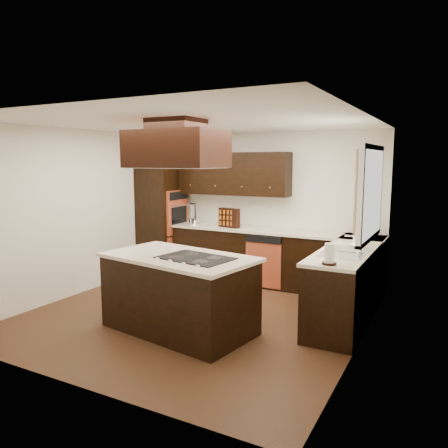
{
  "coord_description": "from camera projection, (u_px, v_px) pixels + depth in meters",
  "views": [
    {
      "loc": [
        2.94,
        -4.75,
        2.02
      ],
      "look_at": [
        0.1,
        0.6,
        1.15
      ],
      "focal_mm": 35.0,
      "sensor_mm": 36.0,
      "label": 1
    }
  ],
  "objects": [
    {
      "name": "floor",
      "position": [
        196.0,
        315.0,
        5.81
      ],
      "size": [
        4.2,
        4.2,
        0.02
      ],
      "primitive_type": "cube",
      "color": "brown",
      "rests_on": "ground"
    },
    {
      "name": "ceiling",
      "position": [
        194.0,
        122.0,
        5.45
      ],
      "size": [
        4.2,
        4.2,
        0.02
      ],
      "primitive_type": "cube",
      "color": "white",
      "rests_on": "ground"
    },
    {
      "name": "wall_back",
      "position": [
        260.0,
        207.0,
        7.47
      ],
      "size": [
        4.2,
        0.02,
        2.5
      ],
      "primitive_type": "cube",
      "color": "white",
      "rests_on": "ground"
    },
    {
      "name": "wall_front",
      "position": [
        67.0,
        251.0,
        3.78
      ],
      "size": [
        4.2,
        0.02,
        2.5
      ],
      "primitive_type": "cube",
      "color": "white",
      "rests_on": "ground"
    },
    {
      "name": "wall_left",
      "position": [
        77.0,
        213.0,
        6.61
      ],
      "size": [
        0.02,
        4.2,
        2.5
      ],
      "primitive_type": "cube",
      "color": "white",
      "rests_on": "ground"
    },
    {
      "name": "wall_right",
      "position": [
        364.0,
        234.0,
        4.65
      ],
      "size": [
        0.02,
        4.2,
        2.5
      ],
      "primitive_type": "cube",
      "color": "white",
      "rests_on": "ground"
    },
    {
      "name": "oven_column",
      "position": [
        162.0,
        214.0,
        7.97
      ],
      "size": [
        0.65,
        0.75,
        2.12
      ],
      "primitive_type": "cube",
      "color": "black",
      "rests_on": "floor"
    },
    {
      "name": "wall_oven_face",
      "position": [
        178.0,
        212.0,
        7.8
      ],
      "size": [
        0.05,
        0.62,
        0.78
      ],
      "primitive_type": "cube",
      "color": "#B44B2A",
      "rests_on": "oven_column"
    },
    {
      "name": "base_cabinets_back",
      "position": [
        254.0,
        257.0,
        7.3
      ],
      "size": [
        2.93,
        0.6,
        0.88
      ],
      "primitive_type": "cube",
      "color": "black",
      "rests_on": "floor"
    },
    {
      "name": "base_cabinets_right",
      "position": [
        350.0,
        284.0,
        5.69
      ],
      "size": [
        0.6,
        2.4,
        0.88
      ],
      "primitive_type": "cube",
      "color": "black",
      "rests_on": "floor"
    },
    {
      "name": "countertop_back",
      "position": [
        254.0,
        230.0,
        7.22
      ],
      "size": [
        2.93,
        0.63,
        0.04
      ],
      "primitive_type": "cube",
      "color": "beige",
      "rests_on": "base_cabinets_back"
    },
    {
      "name": "countertop_right",
      "position": [
        350.0,
        249.0,
        5.64
      ],
      "size": [
        0.63,
        2.4,
        0.04
      ],
      "primitive_type": "cube",
      "color": "beige",
      "rests_on": "base_cabinets_right"
    },
    {
      "name": "upper_cabinets",
      "position": [
        233.0,
        174.0,
        7.43
      ],
      "size": [
        2.0,
        0.34,
        0.72
      ],
      "primitive_type": "cube",
      "color": "black",
      "rests_on": "wall_back"
    },
    {
      "name": "dishwasher_front",
      "position": [
        263.0,
        265.0,
        6.91
      ],
      "size": [
        0.6,
        0.05,
        0.72
      ],
      "primitive_type": "cube",
      "color": "#B44B2A",
      "rests_on": "floor"
    },
    {
      "name": "window_frame",
      "position": [
        371.0,
        193.0,
        5.09
      ],
      "size": [
        0.06,
        1.32,
        1.12
      ],
      "primitive_type": "cube",
      "color": "white",
      "rests_on": "wall_right"
    },
    {
      "name": "window_pane",
      "position": [
        373.0,
        194.0,
        5.08
      ],
      "size": [
        0.0,
        1.2,
        1.0
      ],
      "primitive_type": "cube",
      "color": "white",
      "rests_on": "wall_right"
    },
    {
      "name": "curtain_left",
      "position": [
        359.0,
        191.0,
        4.74
      ],
      "size": [
        0.02,
        0.34,
        0.9
      ],
      "primitive_type": "cube",
      "color": "beige",
      "rests_on": "wall_right"
    },
    {
      "name": "curtain_right",
      "position": [
        372.0,
        187.0,
        5.48
      ],
      "size": [
        0.02,
        0.34,
        0.9
      ],
      "primitive_type": "cube",
      "color": "beige",
      "rests_on": "wall_right"
    },
    {
      "name": "sink_rim",
      "position": [
        345.0,
        252.0,
        5.32
      ],
      "size": [
        0.52,
        0.84,
        0.01
      ],
      "primitive_type": "cube",
      "color": "silver",
      "rests_on": "countertop_right"
    },
    {
      "name": "island",
      "position": [
        179.0,
        295.0,
        5.22
      ],
      "size": [
        1.87,
        1.21,
        0.88
      ],
      "primitive_type": "cube",
      "rotation": [
        0.0,
        0.0,
        -0.16
      ],
      "color": "black",
      "rests_on": "floor"
    },
    {
      "name": "island_top",
      "position": [
        179.0,
        257.0,
        5.15
      ],
      "size": [
        1.94,
        1.28,
        0.04
      ],
      "primitive_type": "cube",
      "rotation": [
        0.0,
        0.0,
        -0.16
      ],
      "color": "beige",
      "rests_on": "island"
    },
    {
      "name": "cooktop",
      "position": [
        196.0,
        258.0,
        4.99
      ],
      "size": [
        0.9,
        0.67,
        0.01
      ],
      "primitive_type": "cube",
      "rotation": [
        0.0,
        0.0,
        -0.16
      ],
      "color": "black",
      "rests_on": "island_top"
    },
    {
      "name": "range_hood",
      "position": [
        177.0,
        149.0,
        4.97
      ],
      "size": [
        1.05,
        0.72,
        0.42
      ],
      "primitive_type": "cube",
      "color": "black",
      "rests_on": "ceiling"
    },
    {
      "name": "hood_duct",
      "position": [
        176.0,
        124.0,
        4.93
      ],
      "size": [
        0.55,
        0.5,
        0.13
      ],
      "primitive_type": "cube",
      "color": "black",
      "rests_on": "ceiling"
    },
    {
      "name": "blender_base",
      "position": [
        193.0,
        222.0,
        7.66
      ],
      "size": [
        0.15,
        0.15,
        0.1
      ],
      "primitive_type": "cylinder",
      "color": "silver",
      "rests_on": "countertop_back"
    },
    {
      "name": "blender_pitcher",
      "position": [
        193.0,
        212.0,
        7.63
      ],
      "size": [
        0.13,
        0.13,
        0.26
      ],
      "primitive_type": "cone",
      "color": "silver",
      "rests_on": "blender_base"
    },
    {
      "name": "spice_rack",
      "position": [
        229.0,
        218.0,
        7.31
      ],
      "size": [
        0.4,
        0.18,
        0.33
      ],
      "primitive_type": "cube",
      "rotation": [
        0.0,
        0.0,
        -0.21
      ],
      "color": "black",
      "rests_on": "countertop_back"
    },
    {
      "name": "mixing_bowl",
      "position": [
        194.0,
        222.0,
        7.76
      ],
      "size": [
        0.26,
        0.26,
        0.05
      ],
      "primitive_type": "imported",
      "rotation": [
        0.0,
        0.0,
        -0.2
      ],
      "color": "white",
      "rests_on": "countertop_back"
    },
    {
      "name": "soap_bottle",
      "position": [
        356.0,
        238.0,
        5.86
      ],
      "size": [
        0.09,
        0.09,
        0.17
      ],
      "primitive_type": "imported",
      "rotation": [
        0.0,
        0.0,
        0.27
      ],
      "color": "white",
      "rests_on": "countertop_right"
    },
    {
      "name": "paper_towel",
      "position": [
        329.0,
        254.0,
        4.68
      ],
      "size": [
        0.11,
        0.11,
        0.23
      ],
      "primitive_type": "cylinder",
      "rotation": [
        0.0,
        0.0,
        0.03
      ],
      "color": "white",
      "rests_on": "countertop_right"
    }
  ]
}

